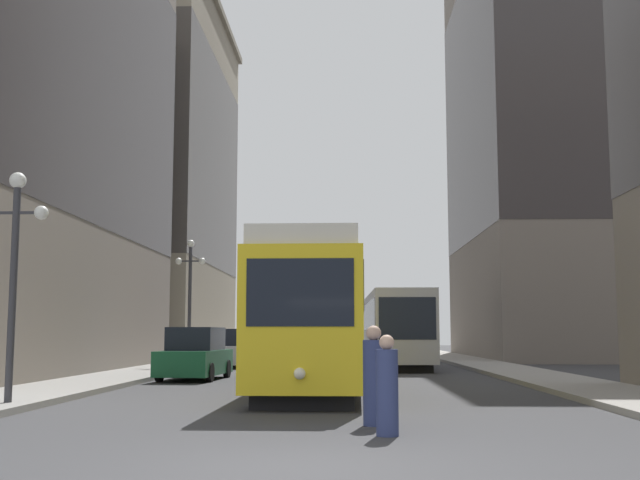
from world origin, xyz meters
TOP-DOWN VIEW (x-y plane):
  - ground_plane at (0.00, 0.00)m, footprint 200.00×200.00m
  - sidewalk_left at (-7.41, 40.00)m, footprint 2.79×120.00m
  - sidewalk_right at (7.41, 40.00)m, footprint 2.79×120.00m
  - streetcar at (-0.27, 12.85)m, footprint 2.82×13.13m
  - transit_bus at (2.96, 28.65)m, footprint 2.78×12.96m
  - parked_car_left_near at (-4.71, 28.28)m, footprint 2.08×4.53m
  - parked_car_left_mid at (-4.71, 18.06)m, footprint 2.09×4.52m
  - pedestrian_crossing_near at (1.22, 2.95)m, footprint 0.35×0.35m
  - pedestrian_crossing_far at (1.06, 4.35)m, footprint 0.39×0.39m
  - lamp_post_left_near at (-6.61, 7.05)m, footprint 1.41×0.36m
  - lamp_post_left_far at (-6.61, 26.48)m, footprint 1.41×0.36m
  - building_left_corner at (-16.09, 46.85)m, footprint 15.17×21.68m
  - building_right_corner at (14.55, 42.53)m, footprint 12.10×21.25m

SIDE VIEW (x-z plane):
  - ground_plane at x=0.00m, z-range 0.00..0.00m
  - sidewalk_left at x=-7.41m, z-range 0.00..0.15m
  - sidewalk_right at x=7.41m, z-range 0.00..0.15m
  - pedestrian_crossing_near at x=1.22m, z-range -0.05..1.53m
  - pedestrian_crossing_far at x=1.06m, z-range -0.06..1.68m
  - parked_car_left_mid at x=-4.71m, z-range -0.07..1.75m
  - parked_car_left_near at x=-4.71m, z-range -0.07..1.75m
  - transit_bus at x=2.96m, z-range 0.22..3.67m
  - streetcar at x=-0.27m, z-range 0.16..4.05m
  - lamp_post_left_near at x=-6.61m, z-range 0.96..5.93m
  - lamp_post_left_far at x=-6.61m, z-range 1.04..6.81m
  - building_left_corner at x=-16.09m, z-range 0.39..26.20m
  - building_right_corner at x=14.55m, z-range 0.49..31.60m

